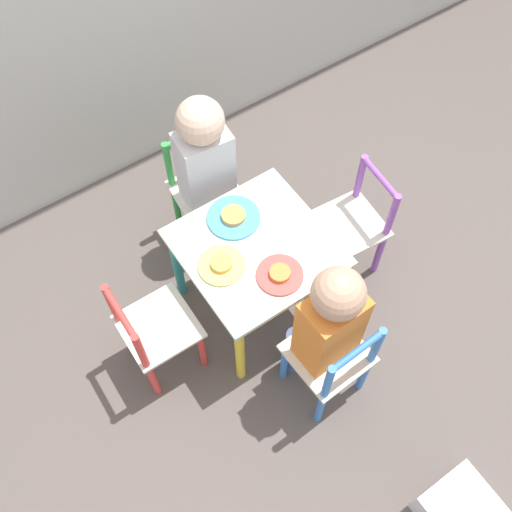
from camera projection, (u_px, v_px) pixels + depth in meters
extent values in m
plane|color=#5B514C|center=(256.00, 303.00, 2.53)|extent=(6.00, 6.00, 0.00)
cube|color=silver|center=(256.00, 248.00, 2.15)|extent=(0.52, 0.52, 0.02)
cylinder|color=yellow|center=(240.00, 354.00, 2.18)|extent=(0.04, 0.04, 0.44)
cylinder|color=#E5599E|center=(337.00, 292.00, 2.31)|extent=(0.04, 0.04, 0.44)
cylinder|color=teal|center=(177.00, 265.00, 2.37)|extent=(0.04, 0.04, 0.44)
cylinder|color=orange|center=(270.00, 213.00, 2.50)|extent=(0.04, 0.04, 0.44)
cube|color=silver|center=(206.00, 192.00, 2.48)|extent=(0.28, 0.28, 0.02)
cylinder|color=green|center=(198.00, 240.00, 2.53)|extent=(0.03, 0.03, 0.28)
cylinder|color=green|center=(242.00, 220.00, 2.58)|extent=(0.03, 0.03, 0.28)
cylinder|color=green|center=(176.00, 205.00, 2.62)|extent=(0.03, 0.03, 0.28)
cylinder|color=green|center=(219.00, 186.00, 2.68)|extent=(0.03, 0.03, 0.28)
cylinder|color=green|center=(169.00, 166.00, 2.39)|extent=(0.03, 0.03, 0.26)
cylinder|color=green|center=(216.00, 146.00, 2.45)|extent=(0.03, 0.03, 0.26)
cylinder|color=green|center=(190.00, 136.00, 2.32)|extent=(0.21, 0.04, 0.02)
cube|color=silver|center=(328.00, 353.00, 2.11)|extent=(0.27, 0.27, 0.02)
cylinder|color=#387AD1|center=(327.00, 331.00, 2.31)|extent=(0.03, 0.03, 0.28)
cylinder|color=#387AD1|center=(284.00, 363.00, 2.25)|extent=(0.03, 0.03, 0.28)
cylinder|color=#387AD1|center=(364.00, 373.00, 2.23)|extent=(0.03, 0.03, 0.28)
cylinder|color=#387AD1|center=(320.00, 407.00, 2.16)|extent=(0.03, 0.03, 0.28)
cylinder|color=#387AD1|center=(376.00, 346.00, 2.00)|extent=(0.03, 0.03, 0.26)
cylinder|color=#387AD1|center=(328.00, 383.00, 1.93)|extent=(0.03, 0.03, 0.26)
cylinder|color=#387AD1|center=(358.00, 351.00, 1.87)|extent=(0.21, 0.03, 0.02)
cube|color=silver|center=(159.00, 326.00, 2.17)|extent=(0.26, 0.26, 0.02)
cylinder|color=#DB3D38|center=(202.00, 349.00, 2.28)|extent=(0.03, 0.03, 0.28)
cylinder|color=#DB3D38|center=(174.00, 307.00, 2.37)|extent=(0.03, 0.03, 0.28)
cylinder|color=#DB3D38|center=(153.00, 379.00, 2.22)|extent=(0.03, 0.03, 0.28)
cylinder|color=#DB3D38|center=(127.00, 335.00, 2.31)|extent=(0.03, 0.03, 0.28)
cylinder|color=#DB3D38|center=(141.00, 352.00, 1.99)|extent=(0.03, 0.03, 0.26)
cylinder|color=#DB3D38|center=(112.00, 304.00, 2.08)|extent=(0.03, 0.03, 0.26)
cylinder|color=#DB3D38|center=(120.00, 313.00, 1.93)|extent=(0.03, 0.21, 0.02)
cube|color=silver|center=(348.00, 225.00, 2.39)|extent=(0.28, 0.28, 0.02)
cylinder|color=#8E51BC|center=(309.00, 236.00, 2.54)|extent=(0.03, 0.03, 0.28)
cylinder|color=#8E51BC|center=(337.00, 274.00, 2.44)|extent=(0.03, 0.03, 0.28)
cylinder|color=#8E51BC|center=(351.00, 216.00, 2.59)|extent=(0.03, 0.03, 0.28)
cylinder|color=#8E51BC|center=(379.00, 253.00, 2.50)|extent=(0.03, 0.03, 0.28)
cylinder|color=#8E51BC|center=(360.00, 178.00, 2.36)|extent=(0.03, 0.03, 0.26)
cylinder|color=#8E51BC|center=(392.00, 216.00, 2.27)|extent=(0.03, 0.03, 0.26)
cylinder|color=#8E51BC|center=(381.00, 178.00, 2.22)|extent=(0.04, 0.21, 0.02)
cylinder|color=#38383D|center=(211.00, 236.00, 2.53)|extent=(0.07, 0.07, 0.29)
cylinder|color=#38383D|center=(232.00, 227.00, 2.55)|extent=(0.07, 0.07, 0.29)
cube|color=silver|center=(205.00, 167.00, 2.31)|extent=(0.21, 0.16, 0.35)
sphere|color=beige|center=(200.00, 121.00, 2.09)|extent=(0.18, 0.18, 0.18)
cylinder|color=#4C608E|center=(314.00, 336.00, 2.30)|extent=(0.07, 0.07, 0.29)
cylinder|color=#4C608E|center=(293.00, 351.00, 2.27)|extent=(0.07, 0.07, 0.29)
cube|color=orange|center=(330.00, 328.00, 1.96)|extent=(0.21, 0.15, 0.35)
sphere|color=tan|center=(339.00, 294.00, 1.75)|extent=(0.17, 0.17, 0.17)
cylinder|color=#4C9EE0|center=(234.00, 218.00, 2.20)|extent=(0.20, 0.20, 0.01)
cylinder|color=gold|center=(233.00, 215.00, 2.18)|extent=(0.09, 0.09, 0.02)
cylinder|color=#E54C47|center=(280.00, 275.00, 2.07)|extent=(0.17, 0.17, 0.01)
cylinder|color=#D6843D|center=(280.00, 273.00, 2.06)|extent=(0.07, 0.07, 0.02)
cylinder|color=#EADB66|center=(222.00, 265.00, 2.09)|extent=(0.17, 0.17, 0.01)
cylinder|color=gold|center=(221.00, 263.00, 2.08)|extent=(0.08, 0.08, 0.02)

